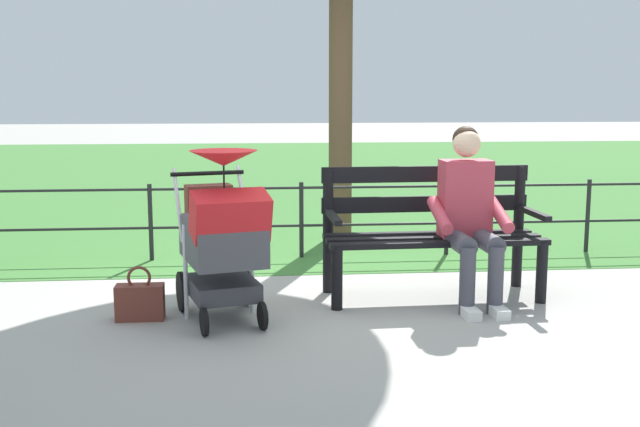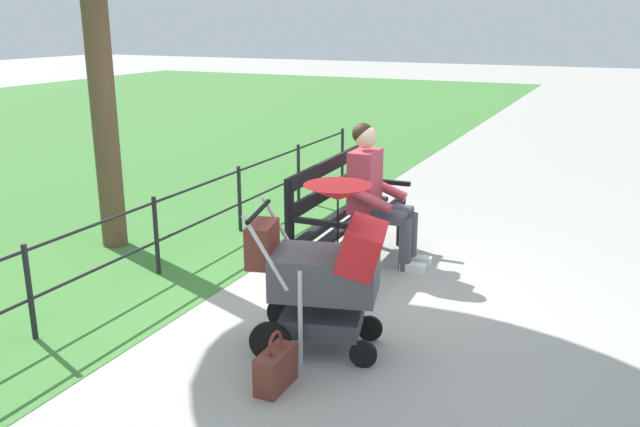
{
  "view_description": "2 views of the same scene",
  "coord_description": "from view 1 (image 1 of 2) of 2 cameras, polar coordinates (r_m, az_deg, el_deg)",
  "views": [
    {
      "loc": [
        0.46,
        5.41,
        1.54
      ],
      "look_at": [
        -0.02,
        0.2,
        0.69
      ],
      "focal_mm": 43.0,
      "sensor_mm": 36.0,
      "label": 1
    },
    {
      "loc": [
        4.35,
        2.09,
        2.14
      ],
      "look_at": [
        -0.24,
        -0.04,
        0.67
      ],
      "focal_mm": 37.43,
      "sensor_mm": 36.0,
      "label": 2
    }
  ],
  "objects": [
    {
      "name": "park_bench",
      "position": [
        5.78,
        8.22,
        -0.94
      ],
      "size": [
        1.61,
        0.64,
        0.96
      ],
      "color": "black",
      "rests_on": "ground"
    },
    {
      "name": "person_on_bench",
      "position": [
        5.6,
        11.05,
        0.23
      ],
      "size": [
        0.54,
        0.74,
        1.28
      ],
      "color": "#42424C",
      "rests_on": "ground"
    },
    {
      "name": "stroller",
      "position": [
        5.09,
        -7.26,
        -1.51
      ],
      "size": [
        0.7,
        0.97,
        1.15
      ],
      "color": "black",
      "rests_on": "ground"
    },
    {
      "name": "ground_plane",
      "position": [
        5.65,
        -0.36,
        -6.56
      ],
      "size": [
        60.0,
        60.0,
        0.0
      ],
      "primitive_type": "plane",
      "color": "#9E9B93"
    },
    {
      "name": "handbag",
      "position": [
        5.32,
        -13.25,
        -6.37
      ],
      "size": [
        0.32,
        0.14,
        0.37
      ],
      "color": "brown",
      "rests_on": "ground"
    },
    {
      "name": "grass_lawn",
      "position": [
        14.3,
        -3.35,
        3.06
      ],
      "size": [
        40.0,
        16.0,
        0.01
      ],
      "primitive_type": "cube",
      "color": "#3D7533",
      "rests_on": "ground"
    },
    {
      "name": "park_fence",
      "position": [
        7.04,
        0.91,
        0.12
      ],
      "size": [
        8.2,
        0.04,
        0.7
      ],
      "color": "black",
      "rests_on": "ground"
    }
  ]
}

